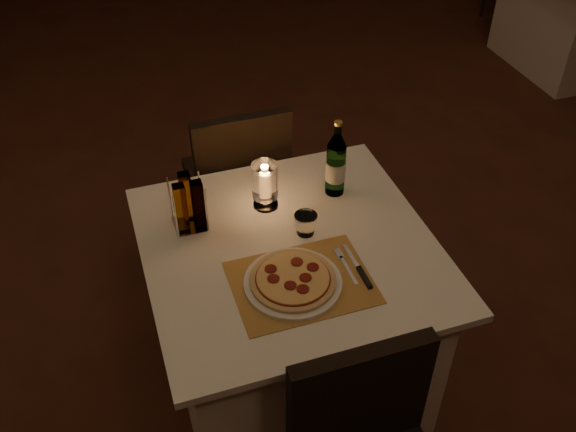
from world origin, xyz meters
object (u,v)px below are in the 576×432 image
object	(u,v)px
plate	(293,283)
tumbler	(306,224)
main_table	(290,316)
water_bottle	(336,165)
chair_far	(239,174)
hurricane_candle	(265,182)
pizza	(293,279)

from	to	relation	value
plate	tumbler	distance (m)	0.26
main_table	water_bottle	xyz separation A→B (m)	(0.26, 0.24, 0.49)
chair_far	tumbler	world-z (taller)	chair_far
water_bottle	chair_far	bearing A→B (deg)	118.48
chair_far	water_bottle	xyz separation A→B (m)	(0.26, -0.48, 0.32)
plate	hurricane_candle	size ratio (longest dim) A/B	1.73
chair_far	pizza	distance (m)	0.92
main_table	pizza	distance (m)	0.44
pizza	tumbler	bearing A→B (deg)	61.28
hurricane_candle	pizza	bearing A→B (deg)	-94.74
main_table	chair_far	world-z (taller)	chair_far
chair_far	hurricane_candle	world-z (taller)	hurricane_candle
water_bottle	main_table	bearing A→B (deg)	-137.61
main_table	chair_far	distance (m)	0.74
main_table	chair_far	bearing A→B (deg)	90.00
main_table	tumbler	distance (m)	0.42
chair_far	pizza	bearing A→B (deg)	-93.20
chair_far	plate	xyz separation A→B (m)	(-0.05, -0.89, 0.20)
water_bottle	plate	bearing A→B (deg)	-126.58
pizza	chair_far	bearing A→B (deg)	86.80
plate	water_bottle	distance (m)	0.53
pizza	hurricane_candle	size ratio (longest dim) A/B	1.51
chair_far	hurricane_candle	bearing A→B (deg)	-91.83
chair_far	water_bottle	bearing A→B (deg)	-61.52
main_table	hurricane_candle	size ratio (longest dim) A/B	5.41
main_table	water_bottle	world-z (taller)	water_bottle
tumbler	main_table	bearing A→B (deg)	-147.68
plate	tumbler	size ratio (longest dim) A/B	3.93
tumbler	hurricane_candle	xyz separation A→B (m)	(-0.09, 0.19, 0.07)
main_table	pizza	bearing A→B (deg)	-105.51
chair_far	plate	distance (m)	0.92
main_table	water_bottle	size ratio (longest dim) A/B	3.21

